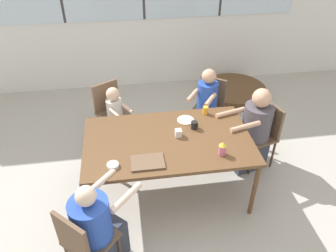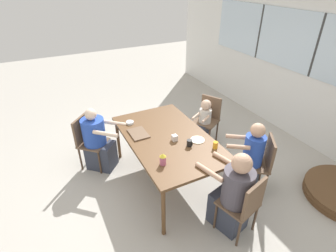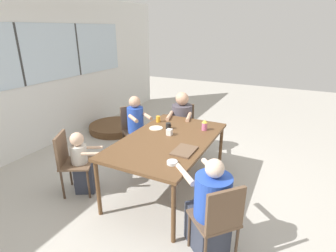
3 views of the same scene
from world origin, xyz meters
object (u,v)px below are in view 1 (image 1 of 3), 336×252
chair_for_toddler (110,107)px  coffee_mug (194,125)px  chair_for_man_teal_shirt (210,102)px  bowl_white_shallow (113,165)px  person_man_blue_shirt (97,231)px  milk_carton_small (178,133)px  chair_for_man_blue_shirt (82,240)px  person_man_teal_shirt (206,109)px  folded_table_stack (234,91)px  sippy_cup (222,148)px  juice_glass (205,110)px  chair_for_woman_green_shirt (264,130)px  person_woman_green_shirt (252,134)px  person_toddler (116,118)px

chair_for_toddler → coffee_mug: 1.43m
chair_for_man_teal_shirt → coffee_mug: 1.07m
bowl_white_shallow → person_man_blue_shirt: bearing=-109.9°
milk_carton_small → person_man_blue_shirt: bearing=-135.5°
chair_for_man_blue_shirt → person_man_blue_shirt: person_man_blue_shirt is taller
person_man_blue_shirt → person_man_teal_shirt: bearing=93.7°
milk_carton_small → folded_table_stack: size_ratio=0.08×
sippy_cup → folded_table_stack: size_ratio=0.14×
juice_glass → folded_table_stack: bearing=59.3°
sippy_cup → juice_glass: (0.01, 0.77, -0.03)m
bowl_white_shallow → folded_table_stack: (2.11, 2.44, -0.72)m
chair_for_man_blue_shirt → juice_glass: 2.03m
milk_carton_small → chair_for_woman_green_shirt: bearing=14.5°
chair_for_man_teal_shirt → folded_table_stack: chair_for_man_teal_shirt is taller
chair_for_man_blue_shirt → person_woman_green_shirt: bearing=74.9°
juice_glass → sippy_cup: bearing=-90.7°
chair_for_toddler → person_man_blue_shirt: person_man_blue_shirt is taller
person_man_teal_shirt → chair_for_toddler: bearing=26.5°
chair_for_man_teal_shirt → chair_for_toddler: bearing=32.4°
chair_for_woman_green_shirt → bowl_white_shallow: 2.03m
coffee_mug → bowl_white_shallow: coffee_mug is taller
coffee_mug → folded_table_stack: coffee_mug is taller
coffee_mug → person_toddler: bearing=136.3°
folded_table_stack → person_toddler: bearing=-152.9°
chair_for_man_blue_shirt → milk_carton_small: (1.02, 1.02, 0.30)m
person_toddler → milk_carton_small: (0.70, -0.98, 0.40)m
chair_for_man_blue_shirt → bowl_white_shallow: bearing=107.2°
chair_for_man_teal_shirt → bowl_white_shallow: bearing=81.7°
chair_for_man_teal_shirt → person_toddler: size_ratio=0.98×
person_man_blue_shirt → sippy_cup: person_man_blue_shirt is taller
person_man_blue_shirt → person_man_teal_shirt: (1.46, 1.80, 0.04)m
coffee_mug → folded_table_stack: size_ratio=0.08×
chair_for_woman_green_shirt → person_toddler: 1.98m
chair_for_woman_green_shirt → chair_for_man_teal_shirt: 0.91m
bowl_white_shallow → chair_for_woman_green_shirt: bearing=20.2°
chair_for_woman_green_shirt → person_toddler: (-1.86, 0.68, -0.10)m
chair_for_toddler → sippy_cup: size_ratio=5.54×
chair_for_woman_green_shirt → milk_carton_small: 1.24m
sippy_cup → chair_for_woman_green_shirt: bearing=41.1°
chair_for_woman_green_shirt → juice_glass: 0.83m
person_man_teal_shirt → sippy_cup: size_ratio=6.97×
person_man_teal_shirt → bowl_white_shallow: bearing=80.9°
folded_table_stack → person_man_blue_shirt: bearing=-127.9°
chair_for_man_teal_shirt → chair_for_toddler: 1.43m
milk_carton_small → juice_glass: bearing=44.5°
juice_glass → bowl_white_shallow: juice_glass is taller
coffee_mug → bowl_white_shallow: bearing=-151.2°
juice_glass → folded_table_stack: 2.06m
person_man_blue_shirt → person_toddler: (0.21, 1.87, -0.05)m
chair_for_man_blue_shirt → coffee_mug: size_ratio=9.44×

